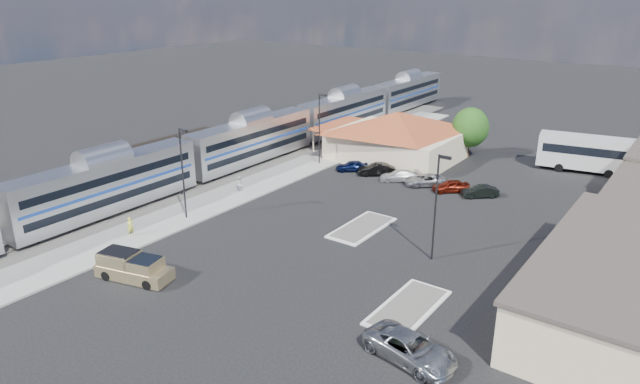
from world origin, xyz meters
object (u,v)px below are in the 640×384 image
Objects in this scene: station_depot at (396,135)px; suv at (410,348)px; pickup_truck at (134,268)px; coach_bus at (599,153)px.

station_depot is 42.93m from suv.
coach_bus is (23.22, 49.10, 1.54)m from pickup_truck.
station_depot is 24.28m from coach_bus.
coach_bus is (22.69, 8.61, -0.62)m from station_depot.
coach_bus is at bearing 8.91° from suv.
station_depot is 2.91× the size of pickup_truck.
pickup_truck is at bearing -90.75° from station_depot.
pickup_truck is 54.33m from coach_bus.
suv is at bearing -95.51° from pickup_truck.
suv is 0.43× the size of coach_bus.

